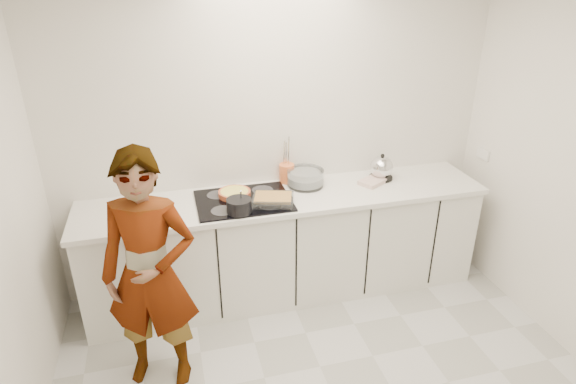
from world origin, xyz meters
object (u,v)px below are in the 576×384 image
object	(u,v)px
saucepan	(239,206)
kettle	(381,168)
mixing_bowl	(305,178)
utensil_crock	(287,173)
tart_dish	(235,193)
cook	(150,274)
baking_dish	(273,199)
hob	(243,201)

from	to	relation	value
saucepan	kettle	distance (m)	1.31
mixing_bowl	utensil_crock	xyz separation A→B (m)	(-0.13, 0.12, 0.01)
tart_dish	cook	bearing A→B (deg)	-130.40
baking_dish	cook	bearing A→B (deg)	-148.22
tart_dish	mixing_bowl	distance (m)	0.61
baking_dish	utensil_crock	distance (m)	0.44
saucepan	tart_dish	bearing A→B (deg)	88.04
baking_dish	kettle	xyz separation A→B (m)	(1.00, 0.24, 0.05)
utensil_crock	cook	size ratio (longest dim) A/B	0.10
hob	utensil_crock	world-z (taller)	utensil_crock
tart_dish	baking_dish	world-z (taller)	baking_dish
tart_dish	saucepan	xyz separation A→B (m)	(-0.01, -0.28, 0.03)
tart_dish	utensil_crock	distance (m)	0.51
saucepan	kettle	bearing A→B (deg)	14.23
saucepan	baking_dish	xyz separation A→B (m)	(0.27, 0.08, -0.02)
tart_dish	baking_dish	bearing A→B (deg)	-37.48
utensil_crock	mixing_bowl	bearing A→B (deg)	-41.80
utensil_crock	hob	bearing A→B (deg)	-146.49
hob	baking_dish	xyz separation A→B (m)	(0.21, -0.11, 0.04)
hob	baking_dish	distance (m)	0.24
utensil_crock	cook	bearing A→B (deg)	-139.64
saucepan	utensil_crock	world-z (taller)	saucepan
hob	cook	distance (m)	0.99
cook	hob	bearing A→B (deg)	59.28
hob	kettle	size ratio (longest dim) A/B	3.17
kettle	cook	distance (m)	2.09
mixing_bowl	cook	xyz separation A→B (m)	(-1.26, -0.84, -0.15)
baking_dish	utensil_crock	world-z (taller)	utensil_crock
saucepan	mixing_bowl	bearing A→B (deg)	30.00
mixing_bowl	cook	size ratio (longest dim) A/B	0.23
baking_dish	mixing_bowl	size ratio (longest dim) A/B	0.96
hob	kettle	world-z (taller)	kettle
saucepan	hob	bearing A→B (deg)	71.64
hob	utensil_crock	bearing A→B (deg)	33.51
hob	baking_dish	size ratio (longest dim) A/B	2.02
cook	saucepan	bearing A→B (deg)	52.67
tart_dish	utensil_crock	size ratio (longest dim) A/B	1.66
baking_dish	tart_dish	bearing A→B (deg)	142.52
kettle	utensil_crock	xyz separation A→B (m)	(-0.79, 0.15, -0.02)
hob	baking_dish	bearing A→B (deg)	-28.19
mixing_bowl	kettle	world-z (taller)	kettle
tart_dish	mixing_bowl	bearing A→B (deg)	6.90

